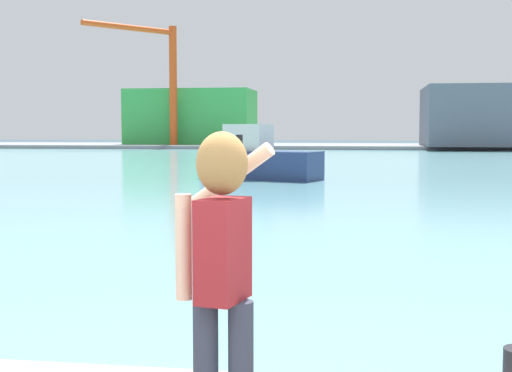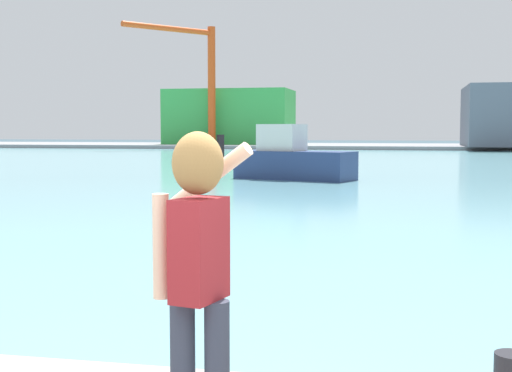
{
  "view_description": "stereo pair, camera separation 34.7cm",
  "coord_description": "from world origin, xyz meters",
  "views": [
    {
      "loc": [
        0.65,
        -2.91,
        2.42
      ],
      "look_at": [
        -0.26,
        3.06,
        1.94
      ],
      "focal_mm": 49.5,
      "sensor_mm": 36.0,
      "label": 1
    },
    {
      "loc": [
        0.99,
        -2.84,
        2.42
      ],
      "look_at": [
        -0.26,
        3.06,
        1.94
      ],
      "focal_mm": 49.5,
      "sensor_mm": 36.0,
      "label": 2
    }
  ],
  "objects": [
    {
      "name": "harbor_water",
      "position": [
        0.0,
        52.0,
        0.01
      ],
      "size": [
        140.0,
        100.0,
        0.02
      ],
      "primitive_type": "cube",
      "color": "#6BA8B2",
      "rests_on": "ground_plane"
    },
    {
      "name": "boat_moored",
      "position": [
        -4.38,
        30.99,
        0.97
      ],
      "size": [
        6.13,
        3.89,
        2.67
      ],
      "rotation": [
        0.0,
        0.0,
        -0.34
      ],
      "color": "navy",
      "rests_on": "harbor_water"
    },
    {
      "name": "ground_plane",
      "position": [
        0.0,
        50.0,
        0.0
      ],
      "size": [
        220.0,
        220.0,
        0.0
      ],
      "primitive_type": "plane",
      "color": "#334751"
    },
    {
      "name": "port_crane",
      "position": [
        -24.96,
        84.79,
        10.08
      ],
      "size": [
        8.89,
        10.76,
        15.23
      ],
      "color": "#D84C19",
      "rests_on": "far_shore_dock"
    },
    {
      "name": "far_shore_dock",
      "position": [
        0.0,
        92.0,
        0.23
      ],
      "size": [
        140.0,
        20.0,
        0.46
      ],
      "primitive_type": "cube",
      "color": "gray",
      "rests_on": "ground_plane"
    },
    {
      "name": "person_photographer",
      "position": [
        -0.11,
        0.8,
        1.74
      ],
      "size": [
        0.53,
        0.57,
        1.74
      ],
      "rotation": [
        0.0,
        0.0,
        1.34
      ],
      "color": "#2D3342",
      "rests_on": "quay_promenade"
    },
    {
      "name": "warehouse_left",
      "position": [
        -22.82,
        92.27,
        4.18
      ],
      "size": [
        16.93,
        9.39,
        7.43
      ],
      "primitive_type": "cube",
      "color": "green",
      "rests_on": "far_shore_dock"
    },
    {
      "name": "warehouse_right",
      "position": [
        13.63,
        86.06,
        4.05
      ],
      "size": [
        11.35,
        13.78,
        7.17
      ],
      "primitive_type": "cube",
      "color": "slate",
      "rests_on": "far_shore_dock"
    }
  ]
}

